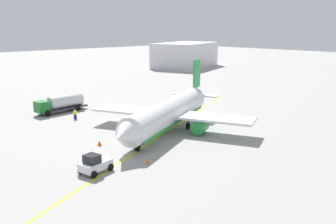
# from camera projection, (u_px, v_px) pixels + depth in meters

# --- Properties ---
(ground_plane) EXTENTS (400.00, 400.00, 0.00)m
(ground_plane) POSITION_uv_depth(u_px,v_px,m) (168.00, 131.00, 58.11)
(ground_plane) COLOR #9E9B96
(airplane) EXTENTS (31.23, 25.87, 9.96)m
(airplane) POSITION_uv_depth(u_px,v_px,m) (169.00, 113.00, 57.89)
(airplane) COLOR white
(airplane) RESTS_ON ground
(fuel_tanker) EXTENTS (10.28, 3.36, 3.15)m
(fuel_tanker) POSITION_uv_depth(u_px,v_px,m) (61.00, 103.00, 70.30)
(fuel_tanker) COLOR #2D2D33
(fuel_tanker) RESTS_ON ground
(pushback_tug) EXTENTS (3.93, 2.95, 2.20)m
(pushback_tug) POSITION_uv_depth(u_px,v_px,m) (95.00, 164.00, 41.31)
(pushback_tug) COLOR silver
(pushback_tug) RESTS_ON ground
(refueling_worker) EXTENTS (0.57, 0.45, 1.71)m
(refueling_worker) POSITION_uv_depth(u_px,v_px,m) (75.00, 114.00, 65.27)
(refueling_worker) COLOR navy
(refueling_worker) RESTS_ON ground
(safety_cone_nose) EXTENTS (0.50, 0.50, 0.56)m
(safety_cone_nose) POSITION_uv_depth(u_px,v_px,m) (148.00, 161.00, 44.23)
(safety_cone_nose) COLOR #F2590F
(safety_cone_nose) RESTS_ON ground
(safety_cone_wingtip) EXTENTS (0.64, 0.64, 0.72)m
(safety_cone_wingtip) POSITION_uv_depth(u_px,v_px,m) (100.00, 143.00, 50.78)
(safety_cone_wingtip) COLOR #F2590F
(safety_cone_wingtip) RESTS_ON ground
(distant_hangar) EXTENTS (32.76, 25.16, 9.52)m
(distant_hangar) POSITION_uv_depth(u_px,v_px,m) (185.00, 55.00, 147.74)
(distant_hangar) COLOR silver
(distant_hangar) RESTS_ON ground
(taxi_line_marking) EXTENTS (58.74, 26.12, 0.01)m
(taxi_line_marking) POSITION_uv_depth(u_px,v_px,m) (168.00, 131.00, 58.11)
(taxi_line_marking) COLOR yellow
(taxi_line_marking) RESTS_ON ground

